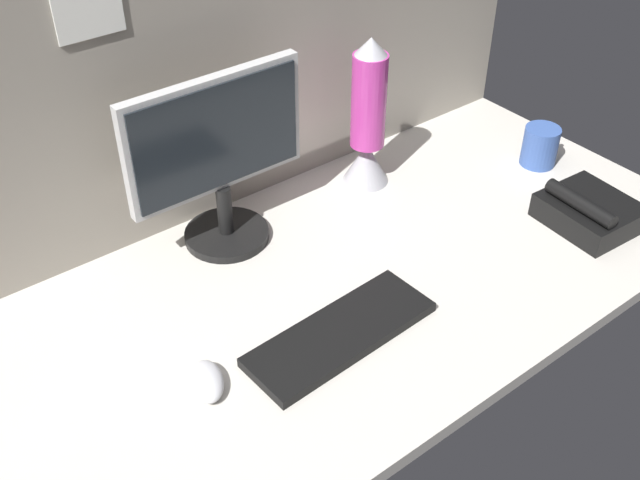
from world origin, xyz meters
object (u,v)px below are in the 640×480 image
at_px(mug_ceramic_blue, 541,146).
at_px(lava_lamp, 368,124).
at_px(keyboard, 340,334).
at_px(desk_phone, 589,211).
at_px(mouse, 207,381).
at_px(monitor, 218,156).

relative_size(mug_ceramic_blue, lava_lamp, 0.33).
distance_m(keyboard, desk_phone, 0.65).
distance_m(mug_ceramic_blue, lava_lamp, 0.44).
xyz_separation_m(lava_lamp, desk_phone, (0.27, -0.43, -0.12)).
xyz_separation_m(mouse, lava_lamp, (0.63, 0.33, 0.13)).
relative_size(mouse, desk_phone, 0.48).
bearing_deg(lava_lamp, mug_ceramic_blue, -27.70).
relative_size(keyboard, mug_ceramic_blue, 3.10).
xyz_separation_m(keyboard, mug_ceramic_blue, (0.76, 0.17, 0.04)).
height_order(monitor, keyboard, monitor).
bearing_deg(mug_ceramic_blue, mouse, -172.98).
height_order(keyboard, lava_lamp, lava_lamp).
bearing_deg(mouse, mug_ceramic_blue, 29.03).
distance_m(monitor, keyboard, 0.43).
bearing_deg(mouse, lava_lamp, 49.32).
distance_m(mug_ceramic_blue, desk_phone, 0.25).
bearing_deg(monitor, desk_phone, -34.34).
relative_size(mouse, lava_lamp, 0.27).
bearing_deg(monitor, mug_ceramic_blue, -15.92).
xyz_separation_m(mouse, mug_ceramic_blue, (1.01, 0.12, 0.03)).
height_order(monitor, lava_lamp, monitor).
bearing_deg(desk_phone, keyboard, 174.95).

